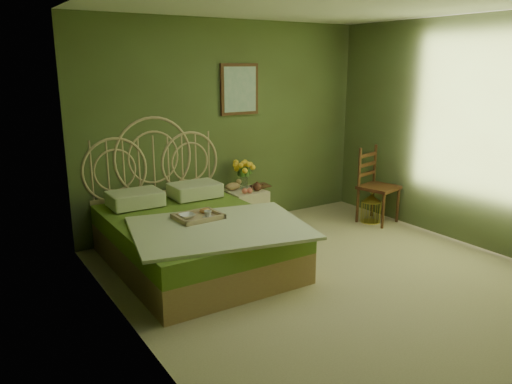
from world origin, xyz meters
TOP-DOWN VIEW (x-y plane):
  - floor at (0.00, 0.00)m, footprint 4.50×4.50m
  - wall_back at (0.00, 2.25)m, footprint 4.00×0.00m
  - wall_left at (-2.00, 0.00)m, footprint 0.00×4.50m
  - wall_right at (2.00, 0.00)m, footprint 0.00×4.50m
  - wall_art at (0.17, 2.22)m, footprint 0.54×0.04m
  - bed at (-1.01, 1.25)m, footprint 1.86×2.35m
  - nightstand at (0.07, 1.95)m, footprint 0.46×0.47m
  - chair at (1.70, 1.30)m, footprint 0.54×0.54m
  - birdcage at (1.62, 1.26)m, footprint 0.25×0.25m
  - book_lower at (0.25, 1.96)m, footprint 0.23×0.26m
  - book_upper at (0.25, 1.96)m, footprint 0.21×0.26m
  - cereal_bowl at (-1.12, 1.11)m, footprint 0.17×0.17m
  - coffee_cup at (-0.94, 1.00)m, footprint 0.08×0.08m

SIDE VIEW (x-z plane):
  - floor at x=0.00m, z-range 0.00..0.00m
  - birdcage at x=1.62m, z-range 0.00..0.38m
  - bed at x=-1.01m, z-range -0.41..1.05m
  - nightstand at x=0.07m, z-range -0.12..0.81m
  - book_lower at x=0.25m, z-range 0.51..0.53m
  - book_upper at x=0.25m, z-range 0.53..0.55m
  - chair at x=1.70m, z-range 0.05..1.06m
  - cereal_bowl at x=-1.12m, z-range 0.56..0.60m
  - coffee_cup at x=-0.94m, z-range 0.56..0.63m
  - wall_back at x=0.00m, z-range -0.70..3.30m
  - wall_left at x=-2.00m, z-range -0.95..3.55m
  - wall_right at x=2.00m, z-range -0.95..3.55m
  - wall_art at x=0.17m, z-range 1.43..2.07m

